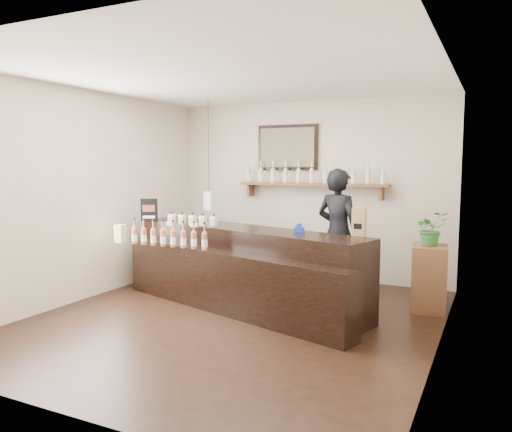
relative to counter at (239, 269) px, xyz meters
name	(u,v)px	position (x,y,z in m)	size (l,w,h in m)	color
ground	(234,320)	(0.23, -0.57, -0.47)	(5.00, 5.00, 0.00)	black
room_shell	(233,174)	(0.23, -0.57, 1.23)	(5.00, 5.00, 5.00)	beige
back_wall_decor	(297,168)	(0.07, 1.81, 1.29)	(2.66, 0.96, 1.69)	brown
counter	(239,269)	(0.00, 0.00, 0.00)	(3.60, 1.92, 1.16)	black
promo_sign	(149,210)	(-1.50, 0.10, 0.69)	(0.22, 0.13, 0.33)	black
paper_bag	(359,222)	(1.53, 0.05, 0.69)	(0.15, 0.12, 0.32)	#977549
tape_dispenser	(299,229)	(0.80, 0.03, 0.57)	(0.13, 0.08, 0.11)	#1935B4
side_cabinet	(429,278)	(2.23, 0.85, -0.06)	(0.46, 0.60, 0.81)	brown
potted_plant	(431,228)	(2.23, 0.85, 0.56)	(0.38, 0.33, 0.43)	#2F6B2B
shopkeeper	(338,225)	(1.01, 0.98, 0.53)	(0.72, 0.48, 1.99)	black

